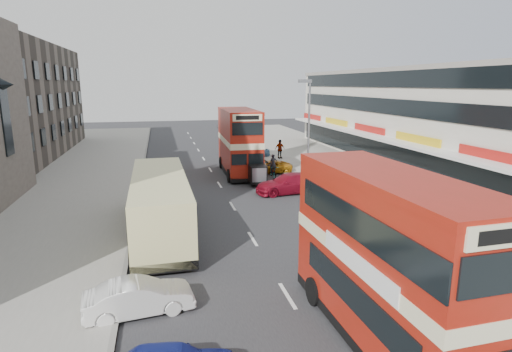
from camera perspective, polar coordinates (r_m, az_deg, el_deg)
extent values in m
plane|color=#28282B|center=(14.61, 6.83, -19.77)|extent=(160.00, 160.00, 0.00)
cube|color=#28282B|center=(32.80, -5.05, -1.21)|extent=(12.00, 90.00, 0.01)
cube|color=gray|center=(36.38, 14.00, -0.05)|extent=(12.00, 90.00, 0.15)
cube|color=gray|center=(33.38, -25.91, -2.09)|extent=(12.00, 90.00, 0.15)
cube|color=gray|center=(32.54, -15.75, -1.63)|extent=(0.20, 90.00, 0.16)
cube|color=gray|center=(34.13, 5.14, -0.54)|extent=(0.20, 90.00, 0.16)
cube|color=beige|center=(41.60, 23.02, 7.05)|extent=(8.00, 46.00, 9.00)
cube|color=black|center=(39.71, 17.91, 2.99)|extent=(0.10, 44.00, 2.40)
cube|color=gray|center=(41.49, 23.57, 13.37)|extent=(8.20, 46.20, 0.40)
cube|color=white|center=(39.09, 16.98, 4.99)|extent=(1.80, 44.00, 0.20)
cylinder|color=slate|center=(31.75, 7.26, 5.62)|extent=(0.16, 0.16, 8.00)
cube|color=slate|center=(31.39, 6.77, 12.87)|extent=(1.00, 0.20, 0.25)
cube|color=black|center=(14.24, 16.96, -19.53)|extent=(2.81, 8.13, 0.35)
cube|color=maroon|center=(13.65, 17.30, -15.21)|extent=(2.79, 8.13, 2.21)
cube|color=beige|center=(13.12, 17.66, -10.33)|extent=(2.83, 8.17, 0.45)
cube|color=maroon|center=(12.71, 18.02, -5.30)|extent=(2.79, 8.13, 2.11)
cube|color=maroon|center=(12.42, 18.37, -0.30)|extent=(2.81, 8.15, 0.25)
cube|color=black|center=(36.81, -2.32, 0.94)|extent=(3.00, 8.69, 0.38)
cube|color=maroon|center=(36.57, -2.34, 2.92)|extent=(2.98, 8.69, 2.37)
cube|color=beige|center=(36.37, -2.36, 5.01)|extent=(3.02, 8.73, 0.48)
cube|color=maroon|center=(36.22, -2.37, 7.04)|extent=(2.98, 8.69, 2.26)
cube|color=maroon|center=(36.12, -2.39, 8.96)|extent=(3.00, 8.71, 0.27)
cube|color=black|center=(32.03, 0.23, 0.27)|extent=(1.34, 1.33, 1.40)
cube|color=black|center=(22.76, -12.91, -6.61)|extent=(2.95, 10.99, 0.44)
cube|color=#D2CC88|center=(22.38, -13.07, -3.56)|extent=(2.93, 10.99, 2.85)
imported|color=white|center=(15.38, -15.80, -15.79)|extent=(3.84, 1.75, 1.22)
imported|color=maroon|center=(30.14, 4.58, -1.04)|extent=(5.09, 2.40, 1.44)
imported|color=orange|center=(36.97, 1.89, 1.28)|extent=(4.16, 2.25, 1.11)
imported|color=#5583AA|center=(44.68, -0.38, 3.32)|extent=(3.56, 1.46, 1.21)
imported|color=gray|center=(30.31, 10.48, -0.30)|extent=(0.75, 0.52, 1.99)
imported|color=gray|center=(43.41, 3.29, 3.73)|extent=(1.24, 0.78, 1.97)
imported|color=gray|center=(35.19, 2.38, 0.60)|extent=(0.75, 1.93, 1.00)
imported|color=#22232A|center=(35.05, 2.39, 1.68)|extent=(0.62, 0.42, 1.64)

